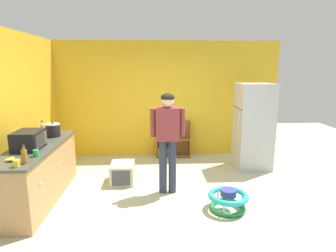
# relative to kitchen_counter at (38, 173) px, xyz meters

# --- Properties ---
(ground_plane) EXTENTS (12.00, 12.00, 0.00)m
(ground_plane) POSITION_rel_kitchen_counter_xyz_m (2.20, -0.01, -0.45)
(ground_plane) COLOR beige
(ground_plane) RESTS_ON ground
(back_wall) EXTENTS (5.20, 0.06, 2.70)m
(back_wall) POSITION_rel_kitchen_counter_xyz_m (2.20, 2.32, 0.90)
(back_wall) COLOR gold
(back_wall) RESTS_ON ground
(left_side_wall) EXTENTS (0.06, 2.99, 2.70)m
(left_side_wall) POSITION_rel_kitchen_counter_xyz_m (-0.43, 0.80, 0.90)
(left_side_wall) COLOR gold
(left_side_wall) RESTS_ON ground
(kitchen_counter) EXTENTS (0.65, 2.20, 0.90)m
(kitchen_counter) POSITION_rel_kitchen_counter_xyz_m (0.00, 0.00, 0.00)
(kitchen_counter) COLOR tan
(kitchen_counter) RESTS_ON ground
(refrigerator) EXTENTS (0.73, 0.68, 1.78)m
(refrigerator) POSITION_rel_kitchen_counter_xyz_m (3.94, 1.32, 0.44)
(refrigerator) COLOR #B7BABF
(refrigerator) RESTS_ON ground
(bookshelf) EXTENTS (0.80, 0.28, 0.85)m
(bookshelf) POSITION_rel_kitchen_counter_xyz_m (2.25, 2.13, -0.08)
(bookshelf) COLOR brown
(bookshelf) RESTS_ON ground
(standing_person) EXTENTS (0.57, 0.22, 1.70)m
(standing_person) POSITION_rel_kitchen_counter_xyz_m (2.08, 0.15, 0.58)
(standing_person) COLOR #2E364D
(standing_person) RESTS_ON ground
(baby_walker) EXTENTS (0.60, 0.60, 0.32)m
(baby_walker) POSITION_rel_kitchen_counter_xyz_m (2.95, -0.51, -0.29)
(baby_walker) COLOR #248B44
(baby_walker) RESTS_ON ground
(pet_carrier) EXTENTS (0.42, 0.55, 0.36)m
(pet_carrier) POSITION_rel_kitchen_counter_xyz_m (1.26, 0.64, -0.27)
(pet_carrier) COLOR beige
(pet_carrier) RESTS_ON ground
(microwave) EXTENTS (0.37, 0.48, 0.28)m
(microwave) POSITION_rel_kitchen_counter_xyz_m (-0.02, -0.19, 0.59)
(microwave) COLOR black
(microwave) RESTS_ON kitchen_counter
(crock_pot) EXTENTS (0.25, 0.25, 0.26)m
(crock_pot) POSITION_rel_kitchen_counter_xyz_m (0.07, 0.60, 0.56)
(crock_pot) COLOR black
(crock_pot) RESTS_ON kitchen_counter
(banana_bunch) EXTENTS (0.15, 0.16, 0.04)m
(banana_bunch) POSITION_rel_kitchen_counter_xyz_m (-0.02, -0.74, 0.48)
(banana_bunch) COLOR yellow
(banana_bunch) RESTS_ON kitchen_counter
(clear_bottle) EXTENTS (0.07, 0.07, 0.25)m
(clear_bottle) POSITION_rel_kitchen_counter_xyz_m (-0.19, 0.82, 0.55)
(clear_bottle) COLOR silver
(clear_bottle) RESTS_ON kitchen_counter
(amber_bottle) EXTENTS (0.07, 0.07, 0.25)m
(amber_bottle) POSITION_rel_kitchen_counter_xyz_m (0.20, -0.85, 0.55)
(amber_bottle) COLOR #9E661E
(amber_bottle) RESTS_ON kitchen_counter
(green_cup) EXTENTS (0.08, 0.08, 0.09)m
(green_cup) POSITION_rel_kitchen_counter_xyz_m (0.23, -0.56, 0.50)
(green_cup) COLOR green
(green_cup) RESTS_ON kitchen_counter
(yellow_cup) EXTENTS (0.08, 0.08, 0.09)m
(yellow_cup) POSITION_rel_kitchen_counter_xyz_m (0.15, -0.98, 0.50)
(yellow_cup) COLOR yellow
(yellow_cup) RESTS_ON kitchen_counter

